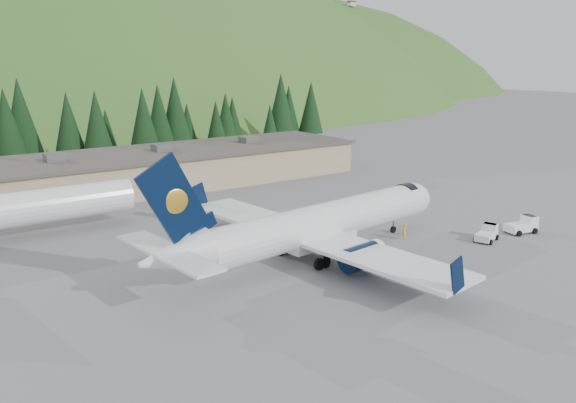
# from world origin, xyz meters

# --- Properties ---
(ground) EXTENTS (600.00, 600.00, 0.00)m
(ground) POSITION_xyz_m (0.00, 0.00, 0.00)
(ground) COLOR slate
(airliner) EXTENTS (35.01, 32.91, 11.61)m
(airliner) POSITION_xyz_m (-1.02, -0.11, 3.09)
(airliner) COLOR white
(airliner) RESTS_ON ground
(baggage_tug_a) EXTENTS (3.34, 2.53, 1.61)m
(baggage_tug_a) POSITION_xyz_m (16.47, -6.32, 0.72)
(baggage_tug_a) COLOR white
(baggage_tug_a) RESTS_ON ground
(baggage_tug_b) EXTENTS (3.67, 2.59, 1.82)m
(baggage_tug_b) POSITION_xyz_m (21.96, -6.89, 0.81)
(baggage_tug_b) COLOR white
(baggage_tug_b) RESTS_ON ground
(terminal_building) EXTENTS (71.00, 17.00, 6.10)m
(terminal_building) POSITION_xyz_m (-5.01, 38.00, 2.62)
(terminal_building) COLOR #9B8868
(terminal_building) RESTS_ON ground
(ramp_worker) EXTENTS (0.77, 0.76, 1.79)m
(ramp_worker) POSITION_xyz_m (9.53, -1.30, 0.90)
(ramp_worker) COLOR yellow
(ramp_worker) RESTS_ON ground
(tree_line) EXTENTS (111.74, 18.99, 14.17)m
(tree_line) POSITION_xyz_m (-6.74, 60.94, 7.67)
(tree_line) COLOR black
(tree_line) RESTS_ON ground
(hills) EXTENTS (614.00, 330.00, 300.00)m
(hills) POSITION_xyz_m (53.34, 207.38, -82.80)
(hills) COLOR #2E6226
(hills) RESTS_ON ground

